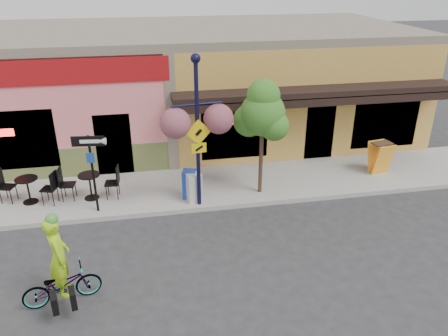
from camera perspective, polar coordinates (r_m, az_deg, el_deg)
name	(u,v)px	position (r m, az deg, el deg)	size (l,w,h in m)	color
ground	(218,219)	(12.87, -0.74, -6.68)	(90.00, 90.00, 0.00)	#2D2D30
sidewalk	(208,186)	(14.56, -2.11, -2.36)	(24.00, 3.00, 0.15)	#9E9B93
curb	(215,208)	(13.30, -1.16, -5.18)	(24.00, 0.12, 0.15)	#A8A59E
building	(187,82)	(18.94, -4.79, 11.12)	(18.20, 8.20, 4.50)	#F2777D
bicycle	(62,285)	(10.43, -20.42, -14.15)	(0.58, 1.66, 0.87)	maroon
cyclist_rider	(61,266)	(10.13, -20.56, -11.93)	(0.68, 0.45, 1.87)	#A7E117
lamp_post	(198,134)	(12.41, -3.48, 4.45)	(1.44, 0.58, 4.53)	black
one_way_sign	(93,174)	(12.98, -16.71, -0.81)	(0.91, 0.20, 2.38)	black
cafe_set_left	(28,187)	(14.45, -24.26, -2.26)	(1.77, 0.88, 1.06)	black
cafe_set_right	(90,183)	(14.02, -17.12, -1.88)	(1.78, 0.89, 1.07)	black
newspaper_box_blue	(190,184)	(13.54, -4.51, -2.11)	(0.41, 0.37, 0.91)	#1B3CA3
newspaper_box_grey	(194,188)	(13.34, -3.93, -2.56)	(0.42, 0.38, 0.91)	#BDBDBD
street_tree	(262,138)	(13.33, 4.96, 3.96)	(1.44, 1.44, 3.69)	#3D7A26
sandwich_board	(384,160)	(15.89, 20.14, 1.01)	(0.67, 0.49, 1.12)	#FFA228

